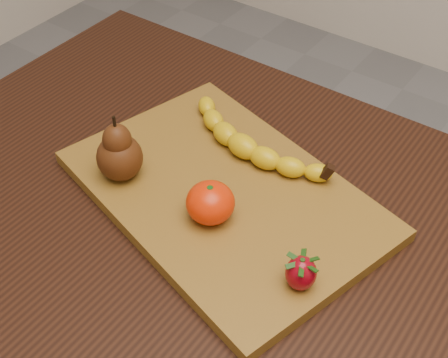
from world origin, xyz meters
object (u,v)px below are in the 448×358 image
Objects in this scene: table at (214,247)px; cutting_board at (224,194)px; pear at (118,147)px; mandarin at (210,203)px.

table is 0.11m from cutting_board.
pear is (-0.13, -0.05, 0.17)m from table.
cutting_board is at bearing 58.81° from table.
pear is 0.16m from mandarin.
pear reaches higher than table.
pear is at bearing -177.72° from mandarin.
pear is (-0.14, -0.06, 0.06)m from cutting_board.
pear reaches higher than cutting_board.
cutting_board is 6.78× the size of mandarin.
mandarin is (0.02, -0.06, 0.04)m from cutting_board.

